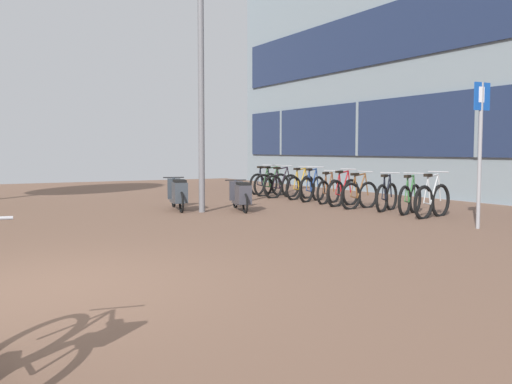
# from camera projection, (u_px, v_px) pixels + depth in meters

# --- Properties ---
(ground) EXTENTS (21.00, 40.00, 0.13)m
(ground) POSITION_uv_depth(u_px,v_px,m) (168.00, 275.00, 6.65)
(ground) COLOR #262732
(bicycle_rack_00) EXTENTS (1.41, 0.50, 1.02)m
(bicycle_rack_00) POSITION_uv_depth(u_px,v_px,m) (432.00, 201.00, 12.15)
(bicycle_rack_00) COLOR black
(bicycle_rack_00) RESTS_ON ground
(bicycle_rack_01) EXTENTS (1.23, 0.61, 0.96)m
(bicycle_rack_01) POSITION_uv_depth(u_px,v_px,m) (410.00, 199.00, 12.84)
(bicycle_rack_01) COLOR black
(bicycle_rack_01) RESTS_ON ground
(bicycle_rack_02) EXTENTS (1.17, 0.62, 0.94)m
(bicycle_rack_02) POSITION_uv_depth(u_px,v_px,m) (387.00, 197.00, 13.47)
(bicycle_rack_02) COLOR black
(bicycle_rack_02) RESTS_ON ground
(bicycle_rack_03) EXTENTS (1.30, 0.48, 0.95)m
(bicycle_rack_03) POSITION_uv_depth(u_px,v_px,m) (359.00, 195.00, 14.01)
(bicycle_rack_03) COLOR black
(bicycle_rack_03) RESTS_ON ground
(bicycle_rack_04) EXTENTS (1.34, 0.51, 0.99)m
(bicycle_rack_04) POSITION_uv_depth(u_px,v_px,m) (343.00, 192.00, 14.69)
(bicycle_rack_04) COLOR black
(bicycle_rack_04) RESTS_ON ground
(bicycle_rack_05) EXTENTS (1.18, 0.61, 0.93)m
(bicycle_rack_05) POSITION_uv_depth(u_px,v_px,m) (328.00, 191.00, 15.37)
(bicycle_rack_05) COLOR black
(bicycle_rack_05) RESTS_ON ground
(bicycle_rack_06) EXTENTS (1.30, 0.65, 1.01)m
(bicycle_rack_06) POSITION_uv_depth(u_px,v_px,m) (312.00, 189.00, 16.01)
(bicycle_rack_06) COLOR black
(bicycle_rack_06) RESTS_ON ground
(bicycle_rack_07) EXTENTS (1.35, 0.58, 1.00)m
(bicycle_rack_07) POSITION_uv_depth(u_px,v_px,m) (301.00, 187.00, 16.70)
(bicycle_rack_07) COLOR black
(bicycle_rack_07) RESTS_ON ground
(bicycle_rack_08) EXTENTS (1.42, 0.48, 1.01)m
(bicycle_rack_08) POSITION_uv_depth(u_px,v_px,m) (282.00, 186.00, 17.25)
(bicycle_rack_08) COLOR black
(bicycle_rack_08) RESTS_ON ground
(bicycle_rack_09) EXTENTS (1.42, 0.48, 1.01)m
(bicycle_rack_09) POSITION_uv_depth(u_px,v_px,m) (272.00, 185.00, 17.93)
(bicycle_rack_09) COLOR black
(bicycle_rack_09) RESTS_ON ground
(bicycle_rack_10) EXTENTS (1.32, 0.54, 0.99)m
(bicycle_rack_10) POSITION_uv_depth(u_px,v_px,m) (264.00, 183.00, 18.64)
(bicycle_rack_10) COLOR black
(bicycle_rack_10) RESTS_ON ground
(scooter_near) EXTENTS (0.71, 1.80, 0.79)m
(scooter_near) POSITION_uv_depth(u_px,v_px,m) (178.00, 194.00, 13.55)
(scooter_near) COLOR black
(scooter_near) RESTS_ON ground
(scooter_mid) EXTENTS (0.73, 1.62, 0.74)m
(scooter_mid) POSITION_uv_depth(u_px,v_px,m) (241.00, 195.00, 13.41)
(scooter_mid) COLOR black
(scooter_mid) RESTS_ON ground
(parking_sign) EXTENTS (0.40, 0.07, 2.65)m
(parking_sign) POSITION_uv_depth(u_px,v_px,m) (480.00, 139.00, 10.32)
(parking_sign) COLOR gray
(parking_sign) RESTS_ON ground
(lamp_post) EXTENTS (0.20, 0.52, 5.93)m
(lamp_post) POSITION_uv_depth(u_px,v_px,m) (201.00, 69.00, 12.95)
(lamp_post) COLOR slate
(lamp_post) RESTS_ON ground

